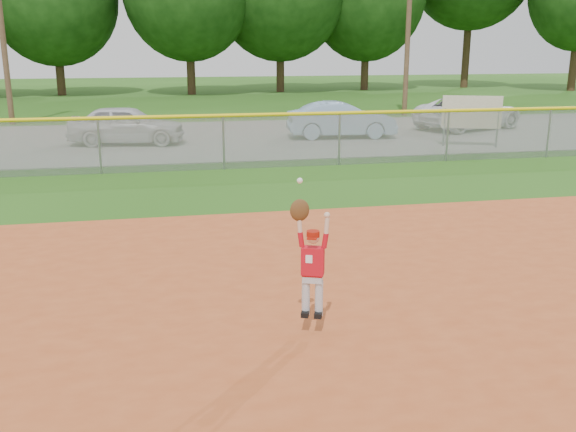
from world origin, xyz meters
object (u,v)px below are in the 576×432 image
(car_white_b, at_px, (469,112))
(ballplayer, at_px, (311,259))
(sponsor_sign, at_px, (472,114))
(car_white_a, at_px, (127,125))
(car_blue, at_px, (341,120))

(car_white_b, bearing_deg, ballplayer, 125.47)
(car_white_b, xyz_separation_m, ballplayer, (-10.70, -17.32, 0.28))
(sponsor_sign, bearing_deg, ballplayer, -123.49)
(sponsor_sign, bearing_deg, car_white_a, 166.01)
(car_white_b, bearing_deg, car_blue, 80.97)
(ballplayer, bearing_deg, car_white_b, 58.29)
(car_white_a, distance_m, car_blue, 7.70)
(car_white_a, height_order, ballplayer, ballplayer)
(sponsor_sign, height_order, ballplayer, ballplayer)
(car_blue, height_order, ballplayer, ballplayer)
(car_blue, bearing_deg, sponsor_sign, -123.68)
(car_white_a, xyz_separation_m, ballplayer, (2.80, -15.81, 0.27))
(car_blue, xyz_separation_m, car_white_b, (5.80, 1.42, 0.01))
(car_blue, distance_m, ballplayer, 16.64)
(car_white_a, distance_m, car_white_b, 13.59)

